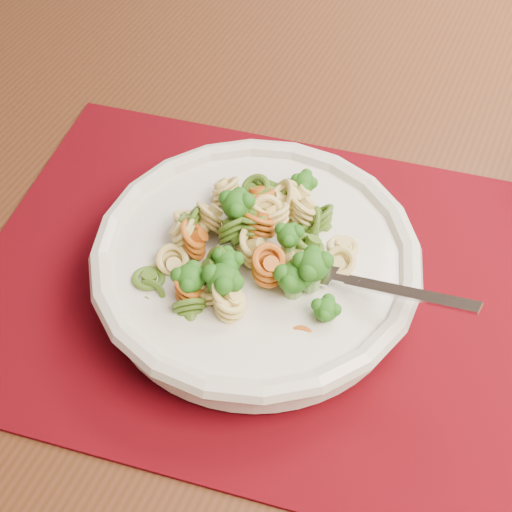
# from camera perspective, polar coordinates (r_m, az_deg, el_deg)

# --- Properties ---
(dining_table) EXTENTS (1.68, 1.22, 0.72)m
(dining_table) POSITION_cam_1_polar(r_m,az_deg,el_deg) (0.82, -0.56, 3.84)
(dining_table) COLOR #4E2616
(dining_table) RESTS_ON ground
(placemat) EXTENTS (0.49, 0.38, 0.00)m
(placemat) POSITION_cam_1_polar(r_m,az_deg,el_deg) (0.64, -0.32, -2.04)
(placemat) COLOR #510308
(placemat) RESTS_ON dining_table
(pasta_bowl) EXTENTS (0.28, 0.28, 0.05)m
(pasta_bowl) POSITION_cam_1_polar(r_m,az_deg,el_deg) (0.61, 0.00, -0.50)
(pasta_bowl) COLOR silver
(pasta_bowl) RESTS_ON placemat
(pasta_broccoli_heap) EXTENTS (0.24, 0.24, 0.06)m
(pasta_broccoli_heap) POSITION_cam_1_polar(r_m,az_deg,el_deg) (0.60, 0.00, 0.36)
(pasta_broccoli_heap) COLOR #DECC6E
(pasta_broccoli_heap) RESTS_ON pasta_bowl
(fork) EXTENTS (0.18, 0.07, 0.08)m
(fork) POSITION_cam_1_polar(r_m,az_deg,el_deg) (0.59, 5.20, -1.49)
(fork) COLOR silver
(fork) RESTS_ON pasta_bowl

